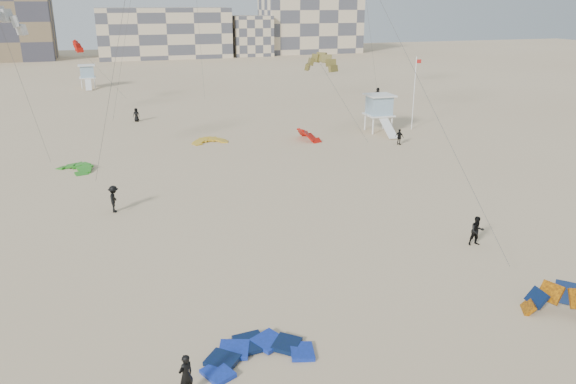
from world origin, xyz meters
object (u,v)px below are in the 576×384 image
object	(u,v)px
kite_ground_blue	(257,358)
lifeguard_tower_near	(379,113)
kite_ground_orange	(562,316)
kitesurfer_main	(186,375)

from	to	relation	value
kite_ground_blue	lifeguard_tower_near	size ratio (longest dim) A/B	0.77
kite_ground_orange	kitesurfer_main	bearing A→B (deg)	-133.65
lifeguard_tower_near	kitesurfer_main	bearing A→B (deg)	-122.78
kite_ground_blue	lifeguard_tower_near	bearing A→B (deg)	51.58
kite_ground_orange	kite_ground_blue	bearing A→B (deg)	-139.11
kite_ground_orange	lifeguard_tower_near	world-z (taller)	lifeguard_tower_near
kite_ground_blue	kite_ground_orange	world-z (taller)	kite_ground_orange
kite_ground_blue	kite_ground_orange	size ratio (longest dim) A/B	1.26
kite_ground_orange	kitesurfer_main	distance (m)	17.14
kite_ground_orange	kitesurfer_main	xyz separation A→B (m)	(-17.12, -0.17, 0.84)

